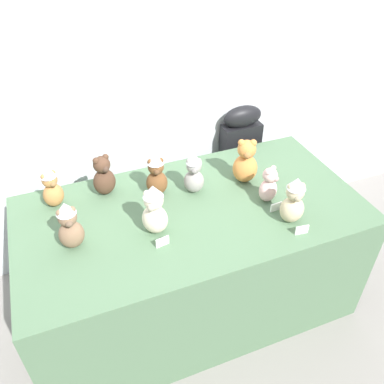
{
  "coord_description": "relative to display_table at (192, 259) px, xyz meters",
  "views": [
    {
      "loc": [
        -0.61,
        -1.28,
        2.21
      ],
      "look_at": [
        0.0,
        0.25,
        0.92
      ],
      "focal_mm": 37.28,
      "sensor_mm": 36.0,
      "label": 1
    }
  ],
  "objects": [
    {
      "name": "teddy_bear_ginger",
      "position": [
        0.38,
        0.13,
        0.53
      ],
      "size": [
        0.18,
        0.17,
        0.28
      ],
      "rotation": [
        0.0,
        0.0,
        -0.39
      ],
      "color": "#D17F3D",
      "rests_on": "display_table"
    },
    {
      "name": "teddy_bear_sand",
      "position": [
        0.45,
        -0.27,
        0.53
      ],
      "size": [
        0.15,
        0.13,
        0.27
      ],
      "rotation": [
        0.0,
        0.0,
        -0.26
      ],
      "color": "#CCB78E",
      "rests_on": "display_table"
    },
    {
      "name": "instrument_case",
      "position": [
        0.61,
        0.61,
        0.12
      ],
      "size": [
        0.28,
        0.12,
        1.02
      ],
      "rotation": [
        0.0,
        0.0,
        0.01
      ],
      "color": "black",
      "rests_on": "ground_plane"
    },
    {
      "name": "teddy_bear_chestnut",
      "position": [
        -0.13,
        0.2,
        0.53
      ],
      "size": [
        0.14,
        0.12,
        0.27
      ],
      "rotation": [
        0.0,
        0.0,
        -0.17
      ],
      "color": "brown",
      "rests_on": "display_table"
    },
    {
      "name": "teddy_bear_ash",
      "position": [
        0.07,
        0.15,
        0.52
      ],
      "size": [
        0.14,
        0.13,
        0.25
      ],
      "rotation": [
        0.0,
        0.0,
        -0.32
      ],
      "color": "gray",
      "rests_on": "display_table"
    },
    {
      "name": "name_card_front_left",
      "position": [
        0.42,
        -0.18,
        0.42
      ],
      "size": [
        0.07,
        0.01,
        0.05
      ],
      "primitive_type": "cube",
      "rotation": [
        0.0,
        0.0,
        0.06
      ],
      "color": "white",
      "rests_on": "display_table"
    },
    {
      "name": "name_card_front_right",
      "position": [
        0.45,
        -0.38,
        0.42
      ],
      "size": [
        0.07,
        0.02,
        0.05
      ],
      "primitive_type": "cube",
      "rotation": [
        0.0,
        0.0,
        -0.12
      ],
      "color": "white",
      "rests_on": "display_table"
    },
    {
      "name": "name_card_front_middle",
      "position": [
        -0.23,
        -0.2,
        0.42
      ],
      "size": [
        0.07,
        0.02,
        0.05
      ],
      "primitive_type": "cube",
      "rotation": [
        0.0,
        0.0,
        0.16
      ],
      "color": "white",
      "rests_on": "display_table"
    },
    {
      "name": "ground_plane",
      "position": [
        0.0,
        -0.25,
        -0.4
      ],
      "size": [
        10.0,
        10.0,
        0.0
      ],
      "primitive_type": "plane",
      "color": "gray"
    },
    {
      "name": "wall_back",
      "position": [
        0.0,
        0.73,
        0.9
      ],
      "size": [
        7.0,
        0.08,
        2.6
      ],
      "primitive_type": "cube",
      "color": "silver",
      "rests_on": "ground_plane"
    },
    {
      "name": "teddy_bear_caramel",
      "position": [
        -0.68,
        0.31,
        0.52
      ],
      "size": [
        0.14,
        0.13,
        0.25
      ],
      "rotation": [
        0.0,
        0.0,
        0.38
      ],
      "color": "#B27A42",
      "rests_on": "display_table"
    },
    {
      "name": "teddy_bear_mocha",
      "position": [
        -0.64,
        -0.04,
        0.53
      ],
      "size": [
        0.13,
        0.11,
        0.27
      ],
      "rotation": [
        0.0,
        0.0,
        0.06
      ],
      "color": "#7F6047",
      "rests_on": "display_table"
    },
    {
      "name": "teddy_bear_cream",
      "position": [
        -0.23,
        -0.09,
        0.54
      ],
      "size": [
        0.17,
        0.16,
        0.29
      ],
      "rotation": [
        0.0,
        0.0,
        -0.57
      ],
      "color": "beige",
      "rests_on": "display_table"
    },
    {
      "name": "teddy_bear_cocoa",
      "position": [
        -0.4,
        0.32,
        0.51
      ],
      "size": [
        0.15,
        0.14,
        0.25
      ],
      "rotation": [
        0.0,
        0.0,
        0.3
      ],
      "color": "#4C3323",
      "rests_on": "display_table"
    },
    {
      "name": "teddy_bear_blush",
      "position": [
        0.42,
        -0.08,
        0.5
      ],
      "size": [
        0.14,
        0.14,
        0.22
      ],
      "rotation": [
        0.0,
        0.0,
        0.49
      ],
      "color": "beige",
      "rests_on": "display_table"
    },
    {
      "name": "display_table",
      "position": [
        0.0,
        0.0,
        0.0
      ],
      "size": [
        1.88,
        0.96,
        0.8
      ],
      "primitive_type": "cube",
      "color": "#4C6B4C",
      "rests_on": "ground_plane"
    }
  ]
}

